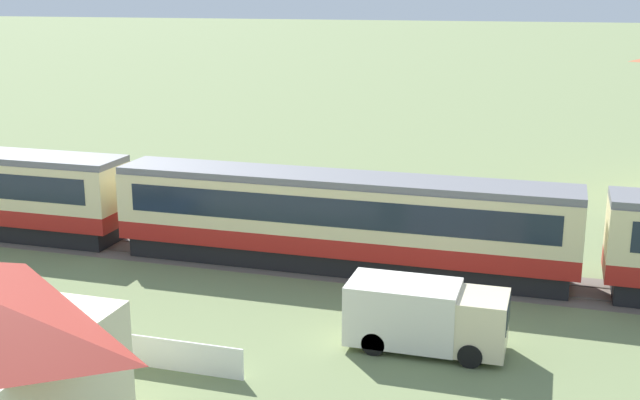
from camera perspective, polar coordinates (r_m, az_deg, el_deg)
name	(u,v)px	position (r m, az deg, el deg)	size (l,w,h in m)	color
passenger_train	(346,218)	(34.35, 1.87, -1.27)	(103.29, 2.87, 4.15)	#AD1E19
railway_track	(555,289)	(34.01, 16.36, -6.12)	(151.19, 3.60, 0.04)	#665B51
delivery_truck_cream	(425,315)	(27.31, 7.46, -8.13)	(5.32, 2.16, 2.28)	beige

